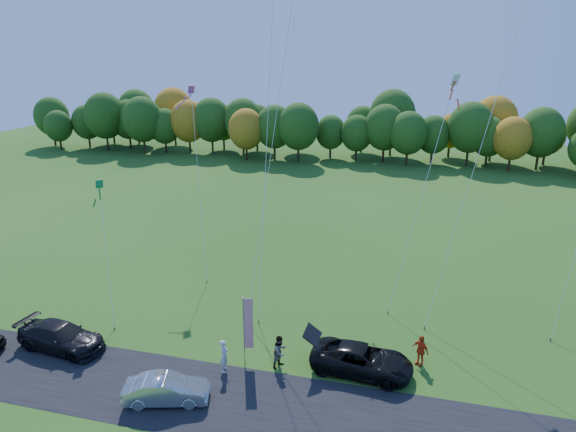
% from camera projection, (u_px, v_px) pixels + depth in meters
% --- Properties ---
extents(ground, '(160.00, 160.00, 0.00)m').
position_uv_depth(ground, '(262.00, 360.00, 30.14)').
color(ground, '#255316').
extents(asphalt_strip, '(90.00, 6.00, 0.01)m').
position_uv_depth(asphalt_strip, '(239.00, 403.00, 26.46)').
color(asphalt_strip, black).
rests_on(asphalt_strip, ground).
extents(tree_line, '(116.00, 12.00, 10.00)m').
position_uv_depth(tree_line, '(366.00, 163.00, 80.68)').
color(tree_line, '#1E4711').
rests_on(tree_line, ground).
extents(black_suv, '(5.93, 3.15, 1.59)m').
position_uv_depth(black_suv, '(362.00, 360.00, 28.79)').
color(black_suv, black).
rests_on(black_suv, ground).
extents(silver_sedan, '(4.60, 2.69, 1.43)m').
position_uv_depth(silver_sedan, '(166.00, 390.00, 26.40)').
color(silver_sedan, '#B1B2B6').
rests_on(silver_sedan, ground).
extents(dark_truck_a, '(5.77, 2.85, 1.61)m').
position_uv_depth(dark_truck_a, '(61.00, 337.00, 31.05)').
color(dark_truck_a, black).
rests_on(dark_truck_a, ground).
extents(person_tailgate_a, '(0.55, 0.76, 1.96)m').
position_uv_depth(person_tailgate_a, '(224.00, 356.00, 28.83)').
color(person_tailgate_a, silver).
rests_on(person_tailgate_a, ground).
extents(person_tailgate_b, '(1.07, 1.17, 1.95)m').
position_uv_depth(person_tailgate_b, '(280.00, 351.00, 29.26)').
color(person_tailgate_b, gray).
rests_on(person_tailgate_b, ground).
extents(person_east, '(1.15, 1.03, 1.87)m').
position_uv_depth(person_east, '(420.00, 350.00, 29.44)').
color(person_east, red).
rests_on(person_east, ground).
extents(feather_flag, '(0.55, 0.19, 4.20)m').
position_uv_depth(feather_flag, '(247.00, 323.00, 29.16)').
color(feather_flag, '#999999').
rests_on(feather_flag, ground).
extents(kite_delta_blue, '(3.61, 11.25, 27.91)m').
position_uv_depth(kite_delta_blue, '(268.00, 98.00, 34.78)').
color(kite_delta_blue, '#4C3F33').
rests_on(kite_delta_blue, ground).
extents(kite_parafoil_orange, '(8.74, 12.13, 28.50)m').
position_uv_depth(kite_parafoil_orange, '(495.00, 103.00, 33.51)').
color(kite_parafoil_orange, '#4C3F33').
rests_on(kite_parafoil_orange, ground).
extents(kite_delta_red, '(2.36, 10.30, 23.39)m').
position_uv_depth(kite_delta_red, '(274.00, 132.00, 35.26)').
color(kite_delta_red, '#4C3F33').
rests_on(kite_delta_red, ground).
extents(kite_diamond_green, '(2.98, 4.20, 9.34)m').
position_uv_depth(kite_diamond_green, '(107.00, 254.00, 33.91)').
color(kite_diamond_green, '#4C3F33').
rests_on(kite_diamond_green, ground).
extents(kite_diamond_white, '(3.88, 5.48, 16.17)m').
position_uv_depth(kite_diamond_white, '(421.00, 197.00, 34.72)').
color(kite_diamond_white, '#4C3F33').
rests_on(kite_diamond_white, ground).
extents(kite_diamond_pink, '(3.88, 6.83, 14.83)m').
position_uv_depth(kite_diamond_pink, '(199.00, 182.00, 41.01)').
color(kite_diamond_pink, '#4C3F33').
rests_on(kite_diamond_pink, ground).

